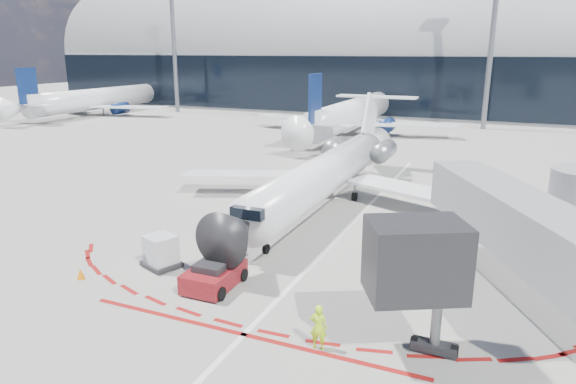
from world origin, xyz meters
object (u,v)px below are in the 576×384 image
at_px(regional_jet, 330,171).
at_px(pushback_tug, 214,276).
at_px(uld_container, 161,252).
at_px(ramp_worker, 318,327).

height_order(regional_jet, pushback_tug, regional_jet).
bearing_deg(regional_jet, pushback_tug, -91.69).
height_order(regional_jet, uld_container, regional_jet).
distance_m(ramp_worker, uld_container, 10.31).
distance_m(regional_jet, uld_container, 14.40).
bearing_deg(ramp_worker, uld_container, -26.89).
xyz_separation_m(regional_jet, pushback_tug, (-0.43, -14.63, -1.78)).
bearing_deg(regional_jet, uld_container, -106.27).
distance_m(regional_jet, ramp_worker, 18.37).
relative_size(pushback_tug, uld_container, 2.25).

